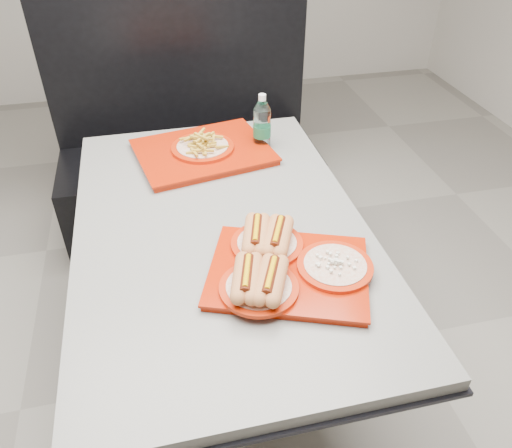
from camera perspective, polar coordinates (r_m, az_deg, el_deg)
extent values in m
plane|color=gray|center=(2.12, -3.19, -16.36)|extent=(6.00, 6.00, 0.00)
cylinder|color=black|center=(2.10, -3.21, -15.95)|extent=(0.52, 0.52, 0.05)
cylinder|color=black|center=(1.83, -3.60, -9.23)|extent=(0.11, 0.11, 0.66)
cube|color=black|center=(1.61, -4.03, -1.20)|extent=(0.92, 1.42, 0.01)
cube|color=slate|center=(1.59, -4.07, -0.49)|extent=(0.90, 1.40, 0.04)
cube|color=black|center=(2.71, -7.25, 3.86)|extent=(1.30, 0.55, 0.45)
cube|color=black|center=(2.67, -8.89, 17.01)|extent=(1.30, 0.10, 1.10)
cube|color=#9C1A04|center=(1.39, 3.69, -5.65)|extent=(0.51, 0.46, 0.02)
cube|color=#9C1A04|center=(1.38, 3.71, -5.28)|extent=(0.52, 0.47, 0.01)
cylinder|color=#A51F05|center=(1.31, 0.32, -7.30)|extent=(0.21, 0.21, 0.01)
cylinder|color=beige|center=(1.31, 0.33, -7.11)|extent=(0.17, 0.17, 0.00)
cylinder|color=#A51F05|center=(1.45, 1.26, -2.29)|extent=(0.21, 0.21, 0.01)
cylinder|color=beige|center=(1.44, 1.26, -2.10)|extent=(0.17, 0.17, 0.00)
cylinder|color=#A51F05|center=(1.39, 9.01, -4.76)|extent=(0.21, 0.21, 0.01)
cylinder|color=beige|center=(1.39, 9.04, -4.58)|extent=(0.17, 0.17, 0.00)
cube|color=#9C1A04|center=(1.95, -6.07, 8.05)|extent=(0.54, 0.46, 0.02)
cube|color=#9C1A04|center=(1.94, -6.10, 8.40)|extent=(0.55, 0.47, 0.01)
cylinder|color=#A51F05|center=(1.94, -6.12, 8.68)|extent=(0.24, 0.24, 0.01)
cylinder|color=beige|center=(1.93, -6.13, 8.86)|extent=(0.20, 0.20, 0.01)
cylinder|color=silver|center=(1.96, 0.69, 10.83)|extent=(0.07, 0.07, 0.16)
cylinder|color=#175D39|center=(1.97, 0.69, 10.62)|extent=(0.07, 0.07, 0.05)
cone|color=silver|center=(1.92, 0.71, 13.47)|extent=(0.07, 0.07, 0.04)
cylinder|color=silver|center=(1.91, 0.72, 14.28)|extent=(0.03, 0.03, 0.02)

